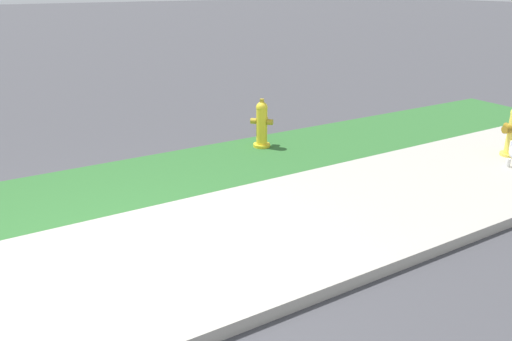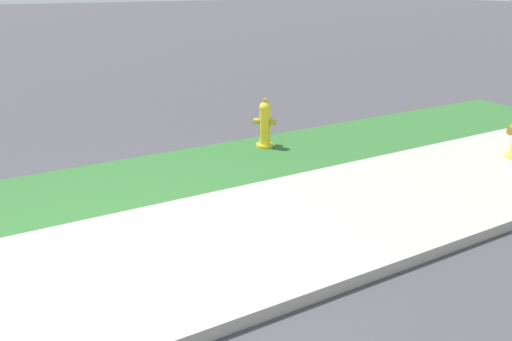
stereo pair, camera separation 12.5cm
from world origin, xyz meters
name	(u,v)px [view 1 (the left image)]	position (x,y,z in m)	size (l,w,h in m)	color
ground_plane	(101,276)	(0.00, 0.00, 0.00)	(120.00, 120.00, 0.00)	#424247
sidewalk_pavement	(101,276)	(0.00, 0.00, 0.01)	(18.00, 2.32, 0.01)	#ADA89E
grass_verge	(56,196)	(0.00, 2.04, 0.00)	(18.00, 1.76, 0.01)	#2D662D
fire_hydrant_far_end	(262,124)	(3.18, 2.41, 0.37)	(0.33, 0.33, 0.77)	yellow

